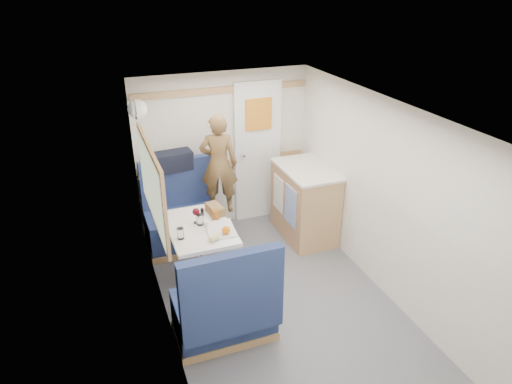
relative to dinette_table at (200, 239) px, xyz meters
name	(u,v)px	position (x,y,z in m)	size (l,w,h in m)	color
floor	(297,330)	(0.65, -1.00, -0.57)	(4.50, 4.50, 0.00)	#515156
ceiling	(307,126)	(0.65, -1.00, 1.43)	(4.50, 4.50, 0.00)	silver
wall_back	(224,151)	(0.65, 1.25, 0.43)	(2.20, 0.02, 2.00)	silver
wall_left	(172,266)	(-0.45, -1.00, 0.43)	(0.02, 4.50, 2.00)	silver
wall_right	(409,217)	(1.75, -1.00, 0.43)	(0.02, 4.50, 2.00)	silver
oak_trim_low	(224,163)	(0.65, 1.23, 0.28)	(2.15, 0.02, 0.08)	#A5744A
oak_trim_high	(222,90)	(0.65, 1.23, 1.21)	(2.15, 0.02, 0.08)	#A5744A
side_window	(151,185)	(-0.43, 0.00, 0.68)	(0.04, 1.30, 0.72)	gray
rear_door	(258,150)	(1.10, 1.22, 0.41)	(0.62, 0.12, 1.86)	white
dinette_table	(200,239)	(0.00, 0.00, 0.00)	(0.62, 0.92, 0.72)	white
bench_far	(183,223)	(0.00, 0.86, -0.27)	(0.90, 0.59, 1.05)	#18214F
bench_near	(226,312)	(0.00, -0.86, -0.27)	(0.90, 0.59, 1.05)	#18214F
ledge	(175,171)	(0.00, 1.12, 0.31)	(0.90, 0.14, 0.04)	#A5744A
dome_light	(137,109)	(-0.39, 0.85, 1.18)	(0.20, 0.20, 0.20)	white
galley_counter	(305,202)	(1.47, 0.55, -0.10)	(0.57, 0.92, 0.92)	#A5744A
person	(219,164)	(0.44, 0.76, 0.48)	(0.43, 0.29, 1.19)	brown
duffel_bag	(172,161)	(-0.03, 1.12, 0.45)	(0.47, 0.22, 0.22)	black
tray	(220,229)	(0.18, -0.15, 0.16)	(0.27, 0.36, 0.02)	silver
orange_fruit	(226,230)	(0.20, -0.26, 0.21)	(0.08, 0.08, 0.08)	#DC5C09
cheese_block	(214,238)	(0.06, -0.32, 0.19)	(0.09, 0.06, 0.03)	#D8C47D
wine_glass	(196,212)	(-0.01, 0.07, 0.28)	(0.08, 0.08, 0.17)	white
tumbler_left	(180,234)	(-0.23, -0.17, 0.21)	(0.07, 0.07, 0.11)	silver
tumbler_right	(200,220)	(0.02, 0.03, 0.21)	(0.07, 0.07, 0.11)	silver
beer_glass	(215,215)	(0.19, 0.07, 0.21)	(0.07, 0.07, 0.11)	#914E15
pepper_grinder	(202,212)	(0.08, 0.19, 0.20)	(0.03, 0.03, 0.09)	black
salt_grinder	(207,225)	(0.06, -0.08, 0.20)	(0.04, 0.04, 0.09)	white
bread_loaf	(215,210)	(0.22, 0.20, 0.20)	(0.13, 0.24, 0.10)	#8E5C3C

